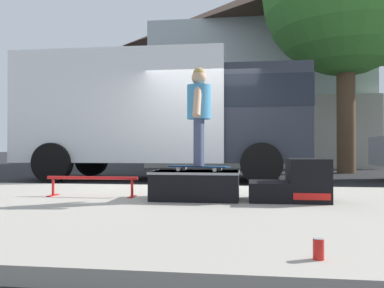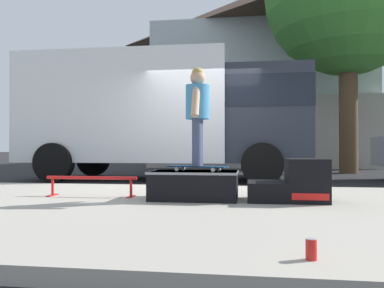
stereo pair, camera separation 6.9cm
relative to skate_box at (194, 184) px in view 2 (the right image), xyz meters
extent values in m
plane|color=black|center=(-0.30, 2.46, -0.32)|extent=(140.00, 140.00, 0.00)
cube|color=#A8A093|center=(-0.30, -0.54, -0.26)|extent=(50.00, 5.00, 0.12)
cube|color=black|center=(0.00, 0.00, -0.01)|extent=(1.10, 0.70, 0.37)
cube|color=gray|center=(0.00, 0.00, 0.15)|extent=(1.12, 0.72, 0.03)
cube|color=black|center=(0.92, 0.00, -0.08)|extent=(0.48, 0.66, 0.24)
cube|color=black|center=(1.40, 0.00, 0.07)|extent=(0.48, 0.66, 0.53)
cube|color=red|center=(1.40, -0.33, -0.10)|extent=(0.42, 0.01, 0.08)
cylinder|color=red|center=(-1.44, 0.12, 0.06)|extent=(1.29, 0.04, 0.04)
cylinder|color=red|center=(-2.01, 0.12, -0.07)|extent=(0.04, 0.04, 0.25)
cube|color=red|center=(-2.01, 0.12, -0.19)|extent=(0.06, 0.28, 0.01)
cylinder|color=red|center=(-0.88, 0.12, -0.07)|extent=(0.04, 0.04, 0.25)
cube|color=red|center=(-0.88, 0.12, -0.19)|extent=(0.06, 0.28, 0.01)
cube|color=navy|center=(0.05, -0.05, 0.23)|extent=(0.80, 0.41, 0.02)
cylinder|color=silver|center=(0.31, -0.03, 0.20)|extent=(0.06, 0.04, 0.05)
cylinder|color=silver|center=(0.26, -0.21, 0.20)|extent=(0.06, 0.04, 0.05)
cylinder|color=silver|center=(-0.17, 0.11, 0.20)|extent=(0.06, 0.04, 0.05)
cylinder|color=silver|center=(-0.22, -0.07, 0.20)|extent=(0.06, 0.04, 0.05)
cylinder|color=#3F4766|center=(0.05, 0.03, 0.54)|extent=(0.12, 0.12, 0.60)
cylinder|color=#3F4766|center=(0.05, -0.13, 0.54)|extent=(0.12, 0.12, 0.60)
cylinder|color=#3F8CBF|center=(0.05, -0.05, 1.05)|extent=(0.31, 0.31, 0.43)
cylinder|color=tan|center=(0.05, 0.14, 1.04)|extent=(0.10, 0.27, 0.41)
cylinder|color=tan|center=(0.05, -0.24, 1.04)|extent=(0.10, 0.27, 0.41)
sphere|color=tan|center=(0.05, -0.05, 1.37)|extent=(0.19, 0.19, 0.19)
sphere|color=tan|center=(0.05, -0.05, 1.42)|extent=(0.16, 0.16, 0.16)
cylinder|color=red|center=(1.07, -2.69, -0.13)|extent=(0.07, 0.07, 0.12)
cylinder|color=silver|center=(1.07, -2.69, -0.07)|extent=(0.06, 0.06, 0.00)
cube|color=white|center=(-2.32, 4.66, 1.43)|extent=(5.00, 2.35, 2.60)
cube|color=#282D38|center=(1.13, 4.66, 1.23)|extent=(1.90, 2.16, 2.20)
cube|color=black|center=(1.13, 4.66, 1.72)|extent=(1.92, 2.19, 0.70)
cylinder|color=black|center=(0.97, 5.83, 0.13)|extent=(0.90, 0.28, 0.90)
cylinder|color=black|center=(0.97, 3.48, 0.13)|extent=(0.90, 0.28, 0.90)
cylinder|color=black|center=(-3.72, 5.83, 0.13)|extent=(0.90, 0.28, 0.90)
cylinder|color=black|center=(-3.72, 3.48, 0.13)|extent=(0.90, 0.28, 0.90)
cylinder|color=brown|center=(3.77, 7.97, 1.68)|extent=(0.56, 0.56, 4.00)
cube|color=silver|center=(1.16, 14.58, 2.68)|extent=(9.00, 7.50, 6.00)
cube|color=#B2ADA3|center=(1.16, 10.58, 1.08)|extent=(9.00, 0.50, 2.80)
pyramid|color=#473328|center=(1.16, 14.58, 6.88)|extent=(9.54, 7.95, 2.40)
camera|label=1|loc=(0.64, -5.15, 0.46)|focal=37.62mm
camera|label=2|loc=(0.71, -5.14, 0.46)|focal=37.62mm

